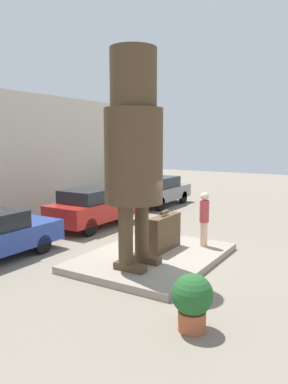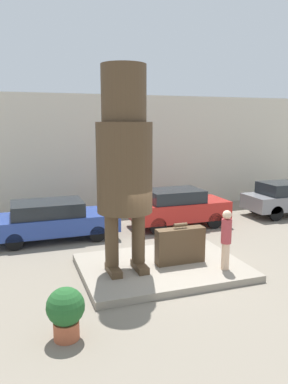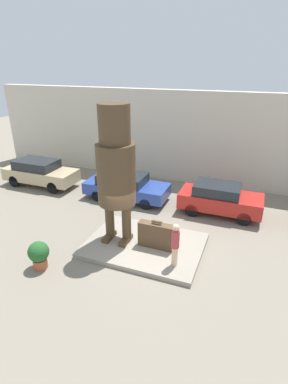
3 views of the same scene
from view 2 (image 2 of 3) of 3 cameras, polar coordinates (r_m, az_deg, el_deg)
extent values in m
plane|color=gray|center=(11.31, 2.76, -11.82)|extent=(60.00, 60.00, 0.00)
cube|color=gray|center=(11.28, 2.77, -11.36)|extent=(4.73, 3.47, 0.20)
cube|color=beige|center=(18.33, -6.78, 5.80)|extent=(28.00, 0.60, 5.60)
cube|color=#4C3823|center=(10.58, -4.69, -11.78)|extent=(0.30, 0.86, 0.19)
cube|color=#4C3823|center=(10.78, -0.65, -11.30)|extent=(0.30, 0.86, 0.19)
cylinder|color=#4C3823|center=(10.41, -4.95, -7.19)|extent=(0.38, 0.38, 1.51)
cylinder|color=#4C3823|center=(10.61, -0.88, -6.80)|extent=(0.38, 0.38, 1.51)
cylinder|color=#4C3823|center=(10.09, -3.00, 3.72)|extent=(1.51, 1.51, 2.43)
cylinder|color=#4C3823|center=(10.04, -3.11, 14.78)|extent=(1.19, 1.19, 1.46)
cube|color=#4C3823|center=(11.20, 5.52, -8.13)|extent=(1.48, 0.38, 1.06)
cylinder|color=#4C3823|center=(11.02, 5.58, -5.02)|extent=(0.41, 0.11, 0.11)
cylinder|color=beige|center=(10.98, 12.29, -9.52)|extent=(0.22, 0.22, 0.77)
cylinder|color=#B23D42|center=(10.75, 12.45, -5.86)|extent=(0.29, 0.29, 0.69)
sphere|color=beige|center=(10.63, 12.55, -3.42)|extent=(0.26, 0.26, 0.26)
cube|color=#284293|center=(14.35, -13.49, -4.59)|extent=(4.63, 1.85, 0.65)
cube|color=#1E2328|center=(14.19, -14.52, -2.43)|extent=(2.55, 1.67, 0.50)
cylinder|color=black|center=(15.43, -8.44, -4.59)|extent=(0.60, 0.18, 0.60)
cylinder|color=black|center=(13.85, -7.11, -6.32)|extent=(0.60, 0.18, 0.60)
cylinder|color=black|center=(15.18, -19.18, -5.32)|extent=(0.60, 0.18, 0.60)
cylinder|color=black|center=(13.58, -19.14, -7.19)|extent=(0.60, 0.18, 0.60)
cube|color=#B2231E|center=(15.71, 5.33, -2.71)|extent=(4.04, 1.78, 0.75)
cube|color=#1E2328|center=(15.50, 4.69, -0.53)|extent=(2.22, 1.60, 0.50)
cylinder|color=black|center=(17.03, 8.03, -3.01)|extent=(0.67, 0.18, 0.67)
cylinder|color=black|center=(15.67, 10.70, -4.28)|extent=(0.67, 0.18, 0.67)
cylinder|color=black|center=(16.06, 0.04, -3.73)|extent=(0.67, 0.18, 0.67)
cylinder|color=black|center=(14.62, 2.12, -5.19)|extent=(0.67, 0.18, 0.67)
cube|color=#1E2328|center=(18.66, 20.81, 0.58)|extent=(2.33, 1.56, 0.54)
cylinder|color=black|center=(18.77, 16.53, -2.06)|extent=(0.68, 0.18, 0.68)
cylinder|color=black|center=(17.57, 19.47, -3.08)|extent=(0.68, 0.18, 0.68)
cylinder|color=#AD5638|center=(8.19, -11.73, -19.91)|extent=(0.52, 0.52, 0.37)
sphere|color=#235B28|center=(7.94, -11.87, -16.70)|extent=(0.77, 0.77, 0.77)
camera|label=1|loc=(6.88, -68.80, -2.71)|focal=35.00mm
camera|label=3|loc=(8.23, 75.66, 22.82)|focal=28.00mm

